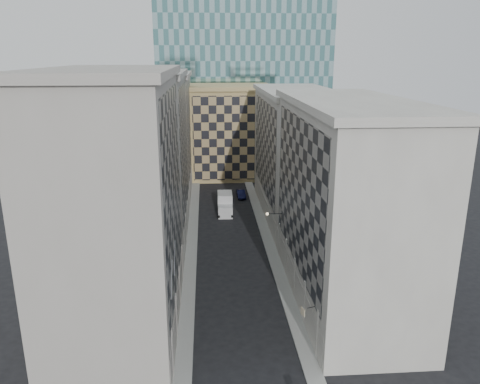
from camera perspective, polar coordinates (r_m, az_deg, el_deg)
name	(u,v)px	position (r m, az deg, el deg)	size (l,w,h in m)	color
sidewalk_west	(192,244)	(64.14, -5.90, -6.29)	(1.50, 100.00, 0.15)	#989893
sidewalk_east	(269,242)	(64.62, 3.50, -6.06)	(1.50, 100.00, 0.15)	#989893
bldg_left_a	(119,206)	(42.92, -14.58, -1.66)	(10.80, 22.80, 23.70)	#A09990
bldg_left_b	(148,159)	(64.08, -11.17, 4.02)	(10.80, 22.80, 22.70)	gray
bldg_left_c	(162,135)	(85.67, -9.46, 6.85)	(10.80, 22.80, 21.70)	#A09990
bldg_right_a	(345,203)	(48.47, 12.65, -1.31)	(10.80, 26.80, 20.70)	#B3ADA4
bldg_right_b	(295,153)	(74.01, 6.76, 4.69)	(10.80, 28.80, 19.70)	#B3ADA4
tan_block	(230,131)	(98.38, -1.21, 7.47)	(16.80, 14.80, 18.80)	tan
church_tower	(218,44)	(111.21, -2.74, 17.55)	(7.20, 7.20, 51.50)	#302A25
flagpoles_left	(173,268)	(39.06, -8.15, -9.16)	(0.10, 6.33, 2.33)	gray
bracket_lamp	(269,214)	(56.78, 3.52, -2.68)	(1.98, 0.36, 0.36)	black
box_truck	(225,205)	(75.71, -1.84, -1.56)	(2.46, 5.82, 3.17)	silver
dark_car	(241,194)	(83.98, 0.11, -0.23)	(1.43, 4.11, 1.35)	#0E1135
shop_sign	(304,311)	(41.27, 7.77, -14.20)	(1.20, 0.65, 0.74)	black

